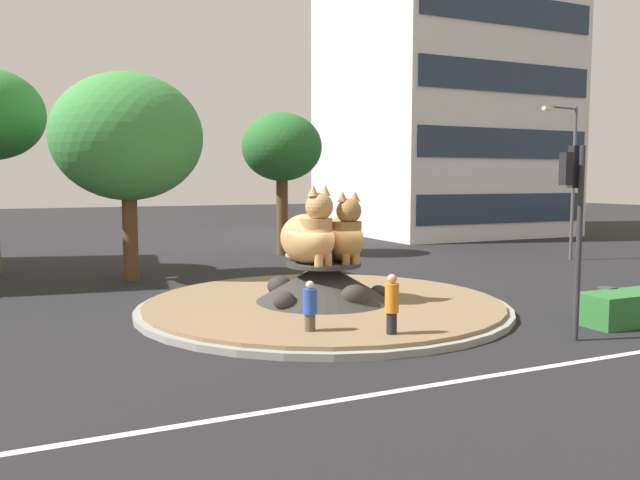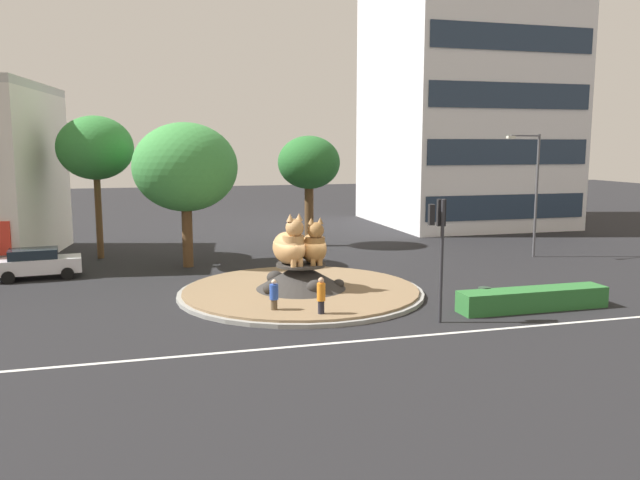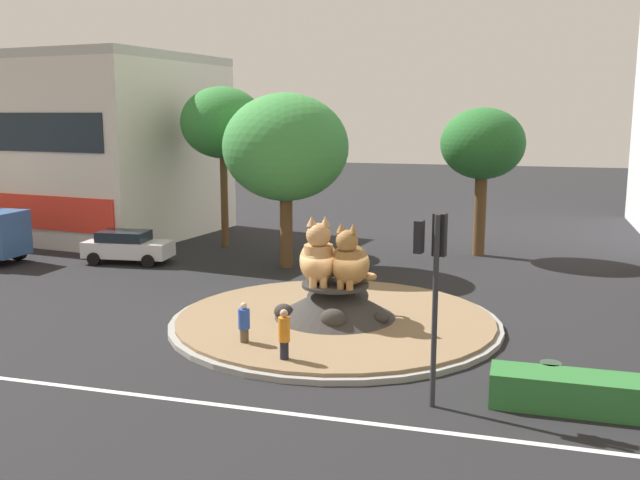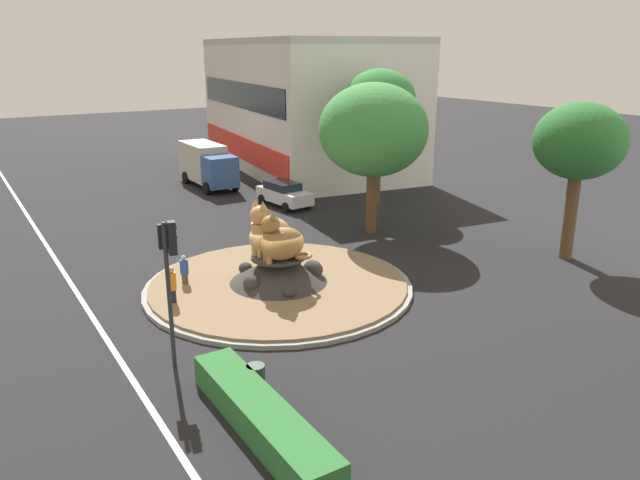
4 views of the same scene
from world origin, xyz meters
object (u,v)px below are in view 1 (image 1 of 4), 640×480
at_px(second_tree_near_tower, 128,138).
at_px(pedestrian_blue_shirt, 310,310).
at_px(broadleaf_tree_behind_island, 282,148).
at_px(office_tower, 441,5).
at_px(cat_statue_tabby, 343,236).
at_px(pedestrian_orange_shirt, 392,307).
at_px(litter_bin, 607,303).
at_px(cat_statue_calico, 310,235).
at_px(streetlight_arm, 570,171).
at_px(traffic_light_mast, 575,198).

relative_size(second_tree_near_tower, pedestrian_blue_shirt, 5.31).
bearing_deg(broadleaf_tree_behind_island, office_tower, 29.13).
distance_m(cat_statue_tabby, second_tree_near_tower, 10.59).
distance_m(pedestrian_orange_shirt, litter_bin, 7.32).
bearing_deg(pedestrian_blue_shirt, cat_statue_calico, -142.72).
height_order(office_tower, litter_bin, office_tower).
height_order(second_tree_near_tower, streetlight_arm, second_tree_near_tower).
bearing_deg(pedestrian_blue_shirt, second_tree_near_tower, -106.56).
distance_m(streetlight_arm, pedestrian_orange_shirt, 19.81).
bearing_deg(cat_statue_tabby, litter_bin, 58.20).
distance_m(traffic_light_mast, litter_bin, 4.51).
bearing_deg(streetlight_arm, litter_bin, 39.77).
xyz_separation_m(streetlight_arm, litter_bin, (-9.16, -10.42, -3.99)).
distance_m(second_tree_near_tower, streetlight_arm, 21.01).
relative_size(cat_statue_calico, traffic_light_mast, 0.53).
relative_size(pedestrian_orange_shirt, litter_bin, 1.96).
xyz_separation_m(traffic_light_mast, office_tower, (16.28, 29.05, 13.51)).
relative_size(cat_statue_tabby, second_tree_near_tower, 0.27).
xyz_separation_m(pedestrian_orange_shirt, litter_bin, (7.30, 0.03, -0.49)).
bearing_deg(traffic_light_mast, cat_statue_calico, 48.20).
xyz_separation_m(office_tower, streetlight_arm, (-4.20, -17.19, -12.64)).
bearing_deg(cat_statue_calico, cat_statue_tabby, 73.17).
xyz_separation_m(office_tower, broadleaf_tree_behind_island, (-16.39, -9.14, -11.41)).
xyz_separation_m(cat_statue_tabby, litter_bin, (6.43, -4.36, -1.84)).
bearing_deg(traffic_light_mast, second_tree_near_tower, 41.00).
height_order(cat_statue_calico, cat_statue_tabby, cat_statue_calico).
relative_size(broadleaf_tree_behind_island, pedestrian_orange_shirt, 4.29).
bearing_deg(cat_statue_calico, second_tree_near_tower, -169.88).
relative_size(streetlight_arm, pedestrian_orange_shirt, 4.31).
bearing_deg(cat_statue_calico, pedestrian_blue_shirt, -39.02).
height_order(traffic_light_mast, streetlight_arm, streetlight_arm).
height_order(office_tower, pedestrian_blue_shirt, office_tower).
bearing_deg(pedestrian_orange_shirt, pedestrian_blue_shirt, -37.47).
height_order(broadleaf_tree_behind_island, pedestrian_orange_shirt, broadleaf_tree_behind_island).
bearing_deg(pedestrian_orange_shirt, broadleaf_tree_behind_island, -107.25).
height_order(broadleaf_tree_behind_island, litter_bin, broadleaf_tree_behind_island).
xyz_separation_m(traffic_light_mast, pedestrian_orange_shirt, (-4.39, 1.41, -2.64)).
xyz_separation_m(cat_statue_tabby, traffic_light_mast, (3.52, -5.80, 1.28)).
distance_m(broadleaf_tree_behind_island, second_tree_near_tower, 10.25).
bearing_deg(streetlight_arm, office_tower, -112.64).
xyz_separation_m(cat_statue_tabby, streetlight_arm, (15.59, 6.06, 2.15)).
distance_m(office_tower, litter_bin, 34.89).
bearing_deg(pedestrian_orange_shirt, streetlight_arm, -151.85).
bearing_deg(office_tower, traffic_light_mast, -119.09).
distance_m(traffic_light_mast, office_tower, 35.93).
xyz_separation_m(streetlight_arm, pedestrian_blue_shirt, (-18.15, -9.34, -3.63)).
bearing_deg(cat_statue_tabby, pedestrian_blue_shirt, -35.58).
distance_m(broadleaf_tree_behind_island, pedestrian_orange_shirt, 19.57).
relative_size(second_tree_near_tower, pedestrian_orange_shirt, 4.66).
relative_size(pedestrian_blue_shirt, pedestrian_orange_shirt, 0.88).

